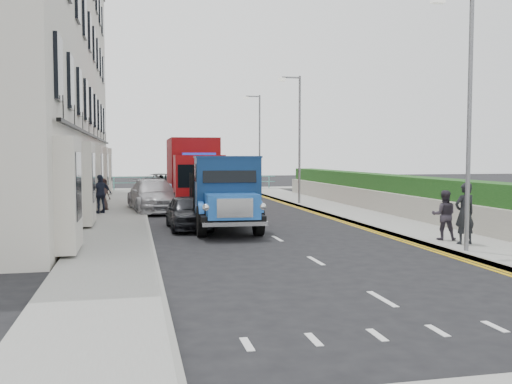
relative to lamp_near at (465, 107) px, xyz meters
name	(u,v)px	position (x,y,z in m)	size (l,w,h in m)	color
ground	(294,249)	(-4.18, 2.00, -4.00)	(120.00, 120.00, 0.00)	black
pavement_west	(119,218)	(-9.38, 11.00, -3.94)	(2.40, 38.00, 0.12)	gray
pavement_east	(350,213)	(1.12, 11.00, -3.94)	(2.60, 38.00, 0.12)	gray
promenade	(193,189)	(-4.18, 31.00, -3.94)	(30.00, 2.50, 0.12)	gray
sea_plane	(169,176)	(-4.18, 62.00, -4.00)	(120.00, 120.00, 0.00)	slate
terrace_west	(25,61)	(-13.65, 15.00, 3.17)	(6.31, 30.20, 14.25)	beige
garden_east	(389,194)	(3.03, 11.00, -3.10)	(1.45, 28.00, 1.75)	#B2AD9E
seafront_railing	(194,183)	(-4.18, 30.20, -3.42)	(13.00, 0.08, 1.11)	#59B2A5
lamp_near	(465,107)	(0.00, 0.00, 0.00)	(1.23, 0.18, 7.00)	slate
lamp_mid	(297,132)	(0.00, 16.00, 0.00)	(1.23, 0.18, 7.00)	slate
lamp_far	(258,137)	(0.00, 26.00, 0.00)	(1.23, 0.18, 7.00)	slate
bedford_lorry	(227,198)	(-5.55, 5.78, -2.78)	(2.45, 5.70, 2.65)	black
red_lorry	(193,171)	(-5.75, 15.20, -2.09)	(2.39, 6.86, 3.58)	black
parked_car_front	(188,212)	(-6.78, 7.08, -3.37)	(1.49, 3.69, 1.26)	black
parked_car_mid	(175,198)	(-6.78, 14.00, -3.34)	(1.39, 3.99, 1.31)	teal
parked_car_rear	(154,196)	(-7.78, 14.00, -3.23)	(2.15, 5.29, 1.54)	#BABABF
seafront_car_left	(159,183)	(-6.90, 29.00, -3.30)	(2.30, 5.00, 1.39)	black
seafront_car_right	(229,185)	(-2.62, 23.07, -3.20)	(1.89, 4.69, 1.60)	#A7A7AB
pedestrian_east_near	(465,213)	(0.72, 1.05, -2.98)	(0.66, 0.43, 1.80)	black
pedestrian_east_far	(444,215)	(0.57, 1.92, -3.11)	(0.74, 0.58, 1.53)	#36303B
pedestrian_west_near	(101,194)	(-10.18, 12.52, -3.01)	(1.02, 0.42, 1.74)	#1C2233
pedestrian_west_far	(103,194)	(-10.18, 14.13, -3.12)	(0.74, 0.48, 1.52)	#3B2C2A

